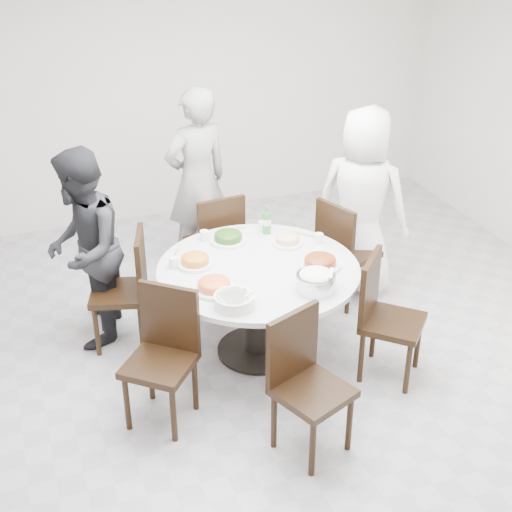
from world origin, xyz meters
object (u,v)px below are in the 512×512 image
object	(u,v)px
diner_right	(362,202)
soup_bowl	(234,301)
diner_left	(84,249)
chair_sw	(159,362)
chair_n	(214,241)
chair_nw	(118,290)
dining_table	(258,311)
chair_se	(393,320)
diner_middle	(197,181)
chair_s	(313,389)
chair_ne	(349,251)
beverage_bottle	(267,220)
rice_bowl	(316,283)

from	to	relation	value
diner_right	soup_bowl	xyz separation A→B (m)	(-1.52, -1.10, -0.04)
soup_bowl	diner_left	bearing A→B (deg)	127.27
diner_left	chair_sw	bearing A→B (deg)	30.07
chair_n	chair_nw	bearing A→B (deg)	25.53
dining_table	chair_sw	bearing A→B (deg)	-149.71
chair_n	soup_bowl	size ratio (longest dim) A/B	3.48
chair_se	diner_middle	bearing A→B (deg)	64.91
dining_table	chair_n	xyz separation A→B (m)	(-0.03, 1.05, 0.10)
chair_s	diner_left	world-z (taller)	diner_left
diner_left	soup_bowl	world-z (taller)	diner_left
chair_ne	beverage_bottle	size ratio (longest dim) A/B	4.06
rice_bowl	diner_left	bearing A→B (deg)	142.75
chair_nw	chair_s	bearing A→B (deg)	45.46
chair_nw	chair_sw	size ratio (longest dim) A/B	1.00
diner_right	diner_left	distance (m)	2.36
dining_table	chair_ne	bearing A→B (deg)	25.88
chair_nw	chair_sw	world-z (taller)	same
dining_table	diner_right	size ratio (longest dim) A/B	0.90
chair_n	soup_bowl	distance (m)	1.56
chair_sw	soup_bowl	xyz separation A→B (m)	(0.55, 0.06, 0.32)
beverage_bottle	diner_right	bearing A→B (deg)	7.89
chair_sw	dining_table	bearing A→B (deg)	70.11
beverage_bottle	chair_se	bearing A→B (deg)	-63.81
chair_se	soup_bowl	xyz separation A→B (m)	(-1.15, 0.15, 0.32)
chair_se	chair_s	bearing A→B (deg)	164.28
diner_right	soup_bowl	world-z (taller)	diner_right
chair_n	diner_middle	xyz separation A→B (m)	(-0.01, 0.47, 0.39)
dining_table	soup_bowl	distance (m)	0.70
diner_right	diner_left	size ratio (longest dim) A/B	1.05
chair_s	beverage_bottle	bearing A→B (deg)	56.98
diner_left	beverage_bottle	xyz separation A→B (m)	(1.44, -0.13, 0.08)
chair_n	chair_nw	distance (m)	1.09
diner_right	beverage_bottle	world-z (taller)	diner_right
rice_bowl	dining_table	bearing A→B (deg)	120.56
chair_n	chair_nw	world-z (taller)	same
diner_left	beverage_bottle	distance (m)	1.45
chair_sw	chair_nw	bearing A→B (deg)	134.68
diner_middle	chair_se	bearing A→B (deg)	96.99
soup_bowl	chair_sw	bearing A→B (deg)	-173.21
diner_left	dining_table	bearing A→B (deg)	77.00
diner_right	rice_bowl	world-z (taller)	diner_right
chair_ne	chair_s	xyz separation A→B (m)	(-1.05, -1.61, 0.00)
chair_s	beverage_bottle	size ratio (longest dim) A/B	4.06
chair_s	diner_middle	distance (m)	2.67
dining_table	beverage_bottle	bearing A→B (deg)	63.13
chair_ne	chair_sw	distance (m)	2.13
chair_nw	beverage_bottle	world-z (taller)	beverage_bottle
chair_n	diner_left	world-z (taller)	diner_left
diner_left	soup_bowl	size ratio (longest dim) A/B	5.79
beverage_bottle	chair_s	bearing A→B (deg)	-100.73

